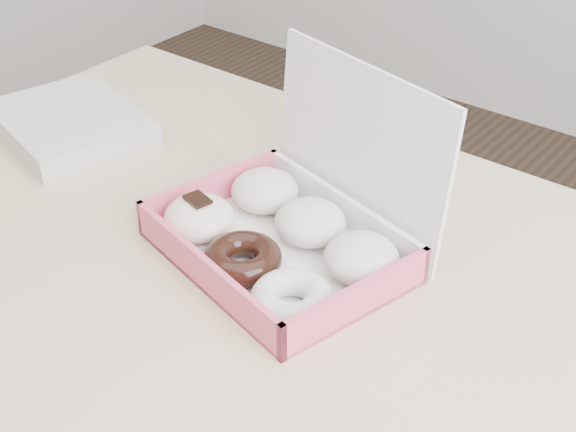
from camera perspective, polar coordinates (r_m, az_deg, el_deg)
The scene contains 3 objects.
table at distance 1.07m, azimuth -2.97°, elevation -5.86°, with size 1.20×0.80×0.75m.
donut_box at distance 1.00m, azimuth -0.05°, elevation -0.88°, with size 0.36×0.32×0.22m.
newspapers at distance 1.32m, azimuth -15.26°, elevation 6.35°, with size 0.24×0.19×0.04m, color silver.
Camera 1 is at (0.55, -0.61, 1.35)m, focal length 50.00 mm.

